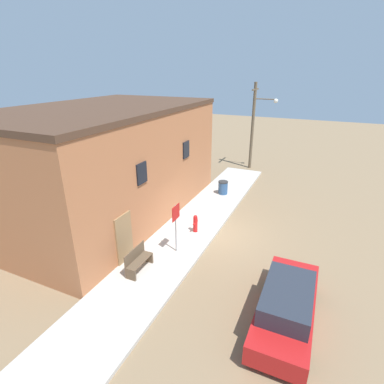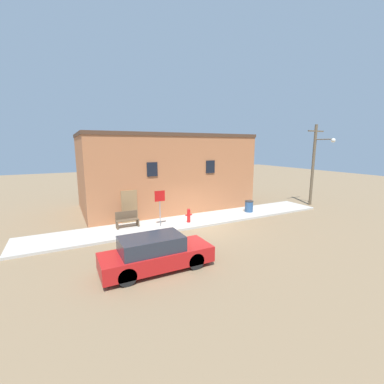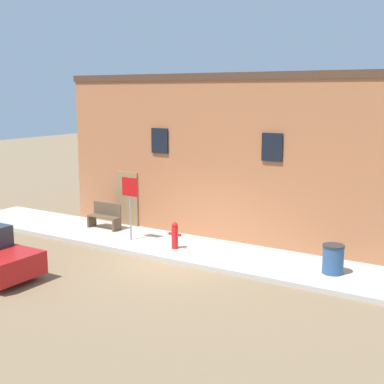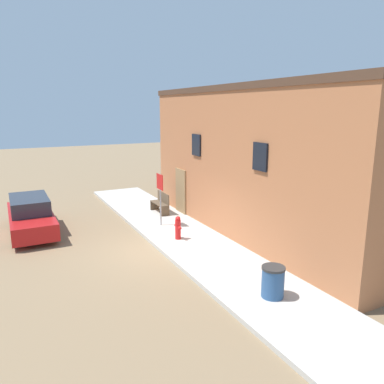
{
  "view_description": "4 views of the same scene",
  "coord_description": "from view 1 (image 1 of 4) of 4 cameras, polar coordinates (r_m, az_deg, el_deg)",
  "views": [
    {
      "loc": [
        -12.2,
        -4.12,
        7.49
      ],
      "look_at": [
        -0.0,
        1.36,
        2.0
      ],
      "focal_mm": 28.0,
      "sensor_mm": 36.0,
      "label": 1
    },
    {
      "loc": [
        -7.47,
        -13.1,
        4.94
      ],
      "look_at": [
        -0.0,
        1.36,
        2.0
      ],
      "focal_mm": 24.0,
      "sensor_mm": 36.0,
      "label": 2
    },
    {
      "loc": [
        8.95,
        -13.01,
        5.16
      ],
      "look_at": [
        -0.0,
        1.36,
        2.0
      ],
      "focal_mm": 50.0,
      "sensor_mm": 36.0,
      "label": 3
    },
    {
      "loc": [
        11.73,
        -4.64,
        4.96
      ],
      "look_at": [
        -0.0,
        1.36,
        2.0
      ],
      "focal_mm": 35.0,
      "sensor_mm": 36.0,
      "label": 4
    }
  ],
  "objects": [
    {
      "name": "ground_plane",
      "position": [
        14.9,
        4.84,
        -7.95
      ],
      "size": [
        80.0,
        80.0,
        0.0
      ],
      "primitive_type": "plane",
      "color": "#846B4C"
    },
    {
      "name": "sidewalk",
      "position": [
        15.3,
        0.01,
        -6.7
      ],
      "size": [
        20.25,
        2.73,
        0.14
      ],
      "color": "#BCB7AD",
      "rests_on": "ground"
    },
    {
      "name": "brick_building",
      "position": [
        16.75,
        -16.07,
        5.55
      ],
      "size": [
        12.57,
        7.5,
        5.81
      ],
      "color": "#B26B42",
      "rests_on": "ground"
    },
    {
      "name": "fire_hydrant",
      "position": [
        14.57,
        0.65,
        -5.99
      ],
      "size": [
        0.45,
        0.21,
        0.89
      ],
      "color": "red",
      "rests_on": "sidewalk"
    },
    {
      "name": "stop_sign",
      "position": [
        12.59,
        -3.09,
        -5.32
      ],
      "size": [
        0.64,
        0.06,
        2.18
      ],
      "color": "gray",
      "rests_on": "sidewalk"
    },
    {
      "name": "bench",
      "position": [
        12.17,
        -10.25,
        -12.7
      ],
      "size": [
        1.31,
        0.44,
        0.95
      ],
      "color": "brown",
      "rests_on": "sidewalk"
    },
    {
      "name": "trash_bin",
      "position": [
        19.06,
        5.92,
        0.86
      ],
      "size": [
        0.62,
        0.62,
        0.83
      ],
      "color": "#2D517F",
      "rests_on": "sidewalk"
    },
    {
      "name": "utility_pole",
      "position": [
        24.3,
        11.86,
        12.8
      ],
      "size": [
        1.8,
        1.85,
        6.64
      ],
      "color": "brown",
      "rests_on": "ground"
    },
    {
      "name": "parked_car",
      "position": [
        10.41,
        17.58,
        -19.8
      ],
      "size": [
        4.47,
        1.62,
        1.42
      ],
      "color": "black",
      "rests_on": "ground"
    }
  ]
}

